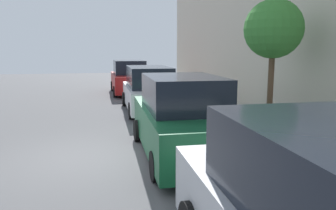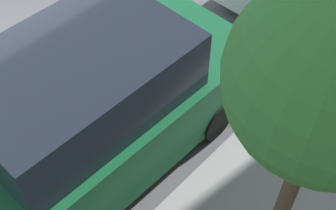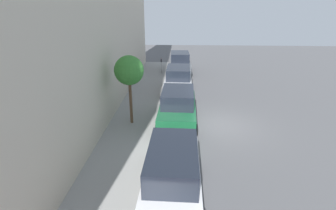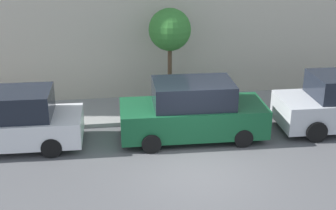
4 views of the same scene
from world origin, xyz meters
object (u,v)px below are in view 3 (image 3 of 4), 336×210
(parked_suv_second, at_px, (178,81))
(street_tree, at_px, (129,71))
(parked_suv_third, at_px, (178,108))
(parked_minivan_fourth, at_px, (173,173))
(parked_suv_nearest, at_px, (180,63))
(parking_meter_near, at_px, (161,64))

(parked_suv_second, xyz_separation_m, street_tree, (2.54, 5.87, 2.19))
(parked_suv_third, bearing_deg, street_tree, 8.89)
(parked_minivan_fourth, bearing_deg, parked_suv_second, -90.41)
(parked_suv_third, bearing_deg, parked_suv_second, -89.77)
(parked_suv_nearest, distance_m, parked_suv_third, 11.68)
(parking_meter_near, xyz_separation_m, street_tree, (0.90, 10.98, 2.09))
(parking_meter_near, bearing_deg, street_tree, 85.33)
(parked_suv_nearest, height_order, parked_suv_third, same)
(parked_suv_second, distance_m, parked_minivan_fourth, 11.55)
(parked_minivan_fourth, relative_size, street_tree, 1.31)
(parked_minivan_fourth, height_order, parking_meter_near, parked_minivan_fourth)
(street_tree, bearing_deg, parking_meter_near, -94.67)
(parked_suv_third, distance_m, street_tree, 3.40)
(parked_suv_second, bearing_deg, parked_suv_nearest, -90.85)
(parked_suv_second, relative_size, parked_minivan_fourth, 0.98)
(parked_suv_nearest, bearing_deg, parking_meter_near, 32.32)
(parked_suv_nearest, xyz_separation_m, street_tree, (2.64, 12.08, 2.19))
(street_tree, bearing_deg, parked_suv_third, -171.11)
(parked_minivan_fourth, xyz_separation_m, parking_meter_near, (1.56, -16.67, 0.11))
(parked_suv_nearest, bearing_deg, parked_minivan_fourth, 89.44)
(parked_suv_third, distance_m, parked_minivan_fourth, 6.09)
(parked_suv_second, xyz_separation_m, parked_minivan_fourth, (0.08, 11.55, -0.01))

